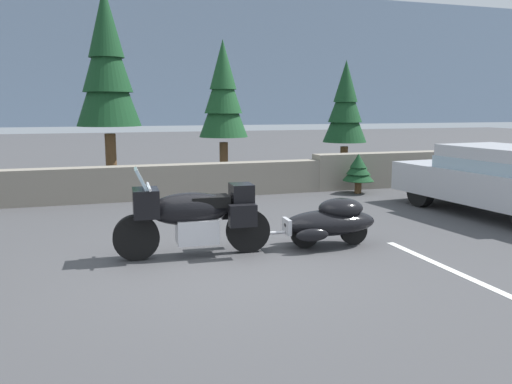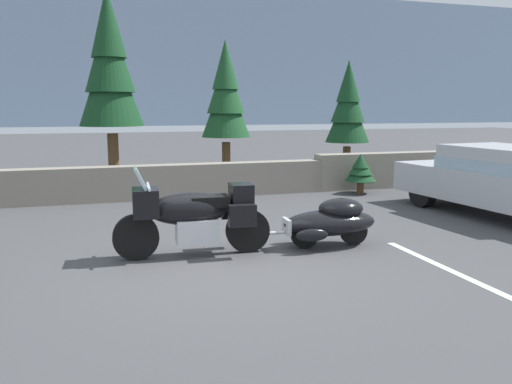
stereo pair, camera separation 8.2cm
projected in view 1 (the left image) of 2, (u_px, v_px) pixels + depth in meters
ground_plane at (218, 264)px, 7.28m from camera, size 80.00×80.00×0.00m
stone_guard_wall at (156, 180)px, 12.42m from camera, size 24.00×0.54×0.95m
distant_ridgeline at (95, 75)px, 95.90m from camera, size 240.00×80.00×16.00m
touring_motorcycle at (193, 215)px, 7.61m from camera, size 2.31×0.81×1.33m
car_shaped_trailer at (330, 221)px, 8.19m from camera, size 2.22×0.81×0.76m
sedan_at_right_edge at (503, 178)px, 10.38m from camera, size 2.23×4.65×1.41m
pine_tree_tall at (107, 64)px, 13.20m from camera, size 1.63×1.63×5.19m
pine_tree_secondary at (223, 94)px, 14.81m from camera, size 1.40×1.40×4.07m
pine_tree_far_right at (345, 106)px, 15.27m from camera, size 1.29×1.29×3.53m
pine_sapling_near at (358, 169)px, 13.18m from camera, size 0.77×0.77×1.01m
pine_sapling_farther at (359, 170)px, 13.25m from camera, size 0.76×0.76×0.95m
parking_stripe_marker at (466, 276)px, 6.75m from camera, size 0.12×3.60×0.01m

